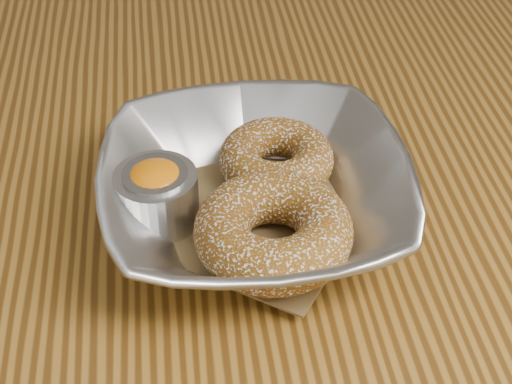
{
  "coord_description": "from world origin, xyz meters",
  "views": [
    {
      "loc": [
        0.04,
        -0.44,
        1.14
      ],
      "look_at": [
        0.1,
        -0.02,
        0.78
      ],
      "focal_mm": 55.0,
      "sensor_mm": 36.0,
      "label": 1
    }
  ],
  "objects": [
    {
      "name": "donut_back",
      "position": [
        0.12,
        0.02,
        0.78
      ],
      "size": [
        0.1,
        0.1,
        0.03
      ],
      "primitive_type": "torus",
      "rotation": [
        0.0,
        0.0,
        -0.17
      ],
      "color": "brown",
      "rests_on": "parchment"
    },
    {
      "name": "donut_front",
      "position": [
        0.1,
        -0.06,
        0.78
      ],
      "size": [
        0.13,
        0.13,
        0.04
      ],
      "primitive_type": "torus",
      "rotation": [
        0.0,
        0.0,
        -0.2
      ],
      "color": "brown",
      "rests_on": "parchment"
    },
    {
      "name": "parchment",
      "position": [
        0.1,
        -0.02,
        0.76
      ],
      "size": [
        0.2,
        0.2,
        0.0
      ],
      "primitive_type": "cube",
      "rotation": [
        0.0,
        0.0,
        0.96
      ],
      "color": "brown",
      "rests_on": "table"
    },
    {
      "name": "serving_bowl",
      "position": [
        0.1,
        -0.02,
        0.78
      ],
      "size": [
        0.22,
        0.22,
        0.05
      ],
      "primitive_type": "imported",
      "color": "#B9BCC1",
      "rests_on": "table"
    },
    {
      "name": "table",
      "position": [
        0.0,
        0.0,
        0.65
      ],
      "size": [
        1.2,
        0.8,
        0.75
      ],
      "color": "brown",
      "rests_on": "ground_plane"
    },
    {
      "name": "ramekin",
      "position": [
        0.03,
        -0.02,
        0.78
      ],
      "size": [
        0.06,
        0.06,
        0.05
      ],
      "color": "#B9BCC1",
      "rests_on": "table"
    }
  ]
}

